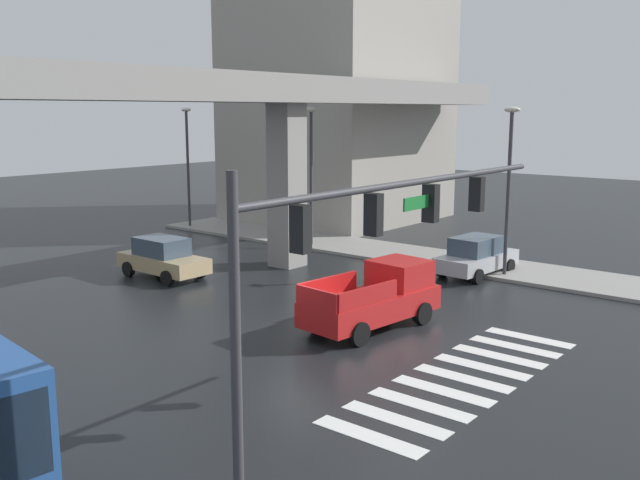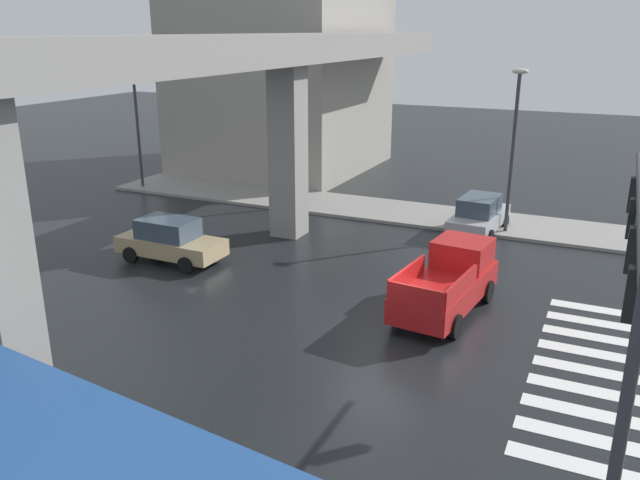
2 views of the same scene
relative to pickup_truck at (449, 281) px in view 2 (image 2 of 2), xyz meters
name	(u,v)px [view 2 (image 2 of 2)]	position (x,y,z in m)	size (l,w,h in m)	color
ground_plane	(377,329)	(-2.36, 1.58, -0.99)	(120.00, 120.00, 0.00)	black
crosswalk_stripes	(587,370)	(-2.36, -4.44, -0.98)	(9.35, 2.80, 0.01)	silver
elevated_overpass	(177,75)	(-2.36, 8.50, 6.43)	(49.69, 2.58, 8.62)	gray
sidewalk_east	(429,216)	(10.41, 3.58, -0.91)	(4.00, 36.00, 0.15)	gray
pickup_truck	(449,281)	(0.00, 0.00, 0.00)	(5.28, 2.50, 2.08)	red
sedan_tan	(170,240)	(0.00, 11.16, -0.14)	(2.00, 4.32, 1.72)	tan
sedan_silver	(479,215)	(8.80, 0.84, -0.14)	(4.42, 2.20, 1.72)	#A8AAAF
traffic_signal_mast	(633,275)	(-7.56, -4.95, 3.68)	(10.89, 0.32, 6.20)	#38383D
street_lamp_near_corner	(514,133)	(9.21, -0.29, 3.57)	(0.44, 0.70, 7.24)	#38383D
street_lamp_mid_block	(290,119)	(9.21, 10.53, 3.57)	(0.44, 0.70, 7.24)	#38383D
street_lamp_far_north	(136,109)	(9.21, 20.21, 3.57)	(0.44, 0.70, 7.24)	#38383D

